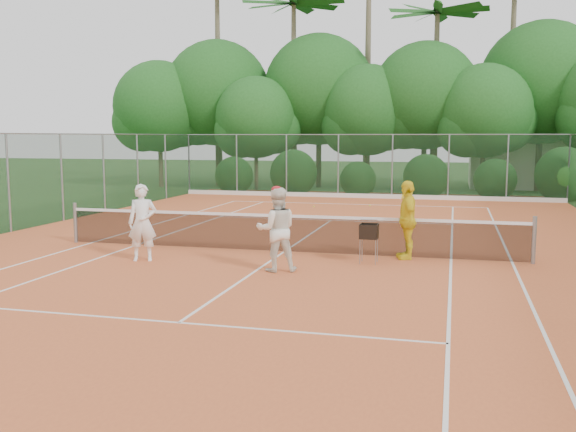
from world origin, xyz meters
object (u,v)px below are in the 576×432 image
object	(u,v)px
player_center_grp	(277,229)
ball_hopper	(369,232)
player_yellow	(407,220)
player_white	(142,223)

from	to	relation	value
player_center_grp	ball_hopper	distance (m)	2.30
player_yellow	ball_hopper	distance (m)	1.14
player_white	player_center_grp	size ratio (longest dim) A/B	0.97
player_center_grp	ball_hopper	size ratio (longest dim) A/B	2.04
player_yellow	ball_hopper	xyz separation A→B (m)	(-0.80, -0.77, -0.21)
player_center_grp	player_yellow	xyz separation A→B (m)	(2.62, 2.16, 0.02)
ball_hopper	player_yellow	bearing A→B (deg)	57.35
player_white	player_yellow	xyz separation A→B (m)	(5.99, 1.81, 0.03)
ball_hopper	player_center_grp	bearing A→B (deg)	-129.17
player_white	player_center_grp	bearing A→B (deg)	-25.89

